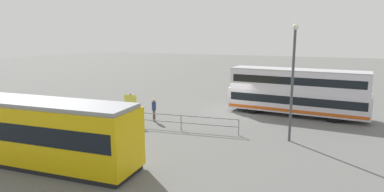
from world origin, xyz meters
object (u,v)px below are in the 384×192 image
Objects in this scene: double_decker_bus at (297,92)px; info_sign at (131,103)px; pedestrian_near_railing at (154,108)px; street_lamp at (293,75)px; tram_yellow at (27,130)px.

info_sign is at bearing 34.32° from double_decker_bus.
pedestrian_near_railing is at bearing -137.03° from info_sign.
street_lamp is (-10.06, 0.78, 3.12)m from pedestrian_near_railing.
pedestrian_near_railing is 0.25× the size of street_lamp.
double_decker_bus is at bearing -145.68° from info_sign.
pedestrian_near_railing is 1.82m from info_sign.
tram_yellow is 5.43× the size of info_sign.
double_decker_bus is at bearing -125.96° from tram_yellow.
street_lamp is (-11.94, -8.86, 2.43)m from tram_yellow.
double_decker_bus reaches higher than pedestrian_near_railing.
tram_yellow is at bearing 85.94° from info_sign.
tram_yellow is 9.85m from pedestrian_near_railing.
pedestrian_near_railing is at bearing -101.02° from tram_yellow.
street_lamp is (-11.34, -0.41, 2.60)m from info_sign.
double_decker_bus is 13.27m from info_sign.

